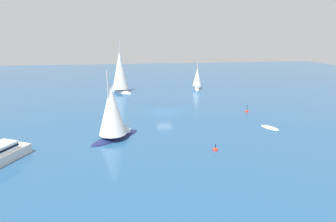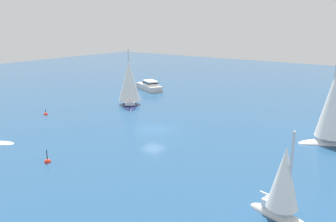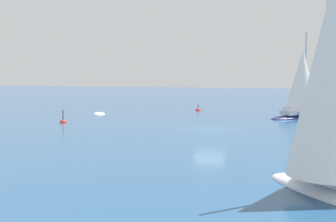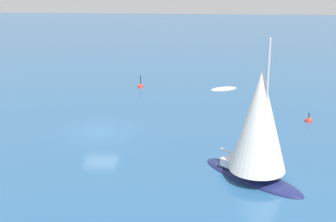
# 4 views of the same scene
# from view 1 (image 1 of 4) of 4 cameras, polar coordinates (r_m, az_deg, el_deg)

# --- Properties ---
(ground_plane) EXTENTS (160.00, 160.00, 0.00)m
(ground_plane) POSITION_cam_1_polar(r_m,az_deg,el_deg) (46.90, -0.79, -0.31)
(ground_plane) COLOR navy
(sailboat) EXTENTS (6.73, 6.86, 8.99)m
(sailboat) POSITION_cam_1_polar(r_m,az_deg,el_deg) (35.10, -11.20, -0.67)
(sailboat) COLOR #191E4C
(sailboat) RESTS_ON ground
(yacht) EXTENTS (4.75, 2.45, 6.70)m
(yacht) POSITION_cam_1_polar(r_m,az_deg,el_deg) (66.81, 5.92, 6.31)
(yacht) COLOR silver
(yacht) RESTS_ON ground
(yacht_1) EXTENTS (7.38, 6.32, 11.98)m
(yacht_1) POSITION_cam_1_polar(r_m,az_deg,el_deg) (63.91, -9.73, 7.59)
(yacht_1) COLOR white
(yacht_1) RESTS_ON ground
(dinghy) EXTENTS (3.02, 2.29, 0.31)m
(dinghy) POSITION_cam_1_polar(r_m,az_deg,el_deg) (41.85, 19.93, -3.22)
(dinghy) COLOR white
(dinghy) RESTS_ON ground
(channel_buoy) EXTENTS (0.62, 0.62, 1.51)m
(channel_buoy) POSITION_cam_1_polar(r_m,az_deg,el_deg) (49.20, 15.66, -0.13)
(channel_buoy) COLOR red
(channel_buoy) RESTS_ON ground
(mooring_buoy) EXTENTS (0.61, 0.61, 1.04)m
(mooring_buoy) POSITION_cam_1_polar(r_m,az_deg,el_deg) (32.47, 9.54, -7.84)
(mooring_buoy) COLOR red
(mooring_buoy) RESTS_ON ground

